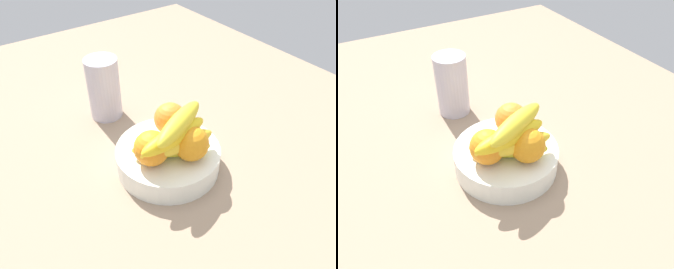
{
  "view_description": "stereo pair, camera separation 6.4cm",
  "coord_description": "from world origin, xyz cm",
  "views": [
    {
      "loc": [
        47.51,
        -33.85,
        55.35
      ],
      "look_at": [
        1.46,
        -0.75,
        9.44
      ],
      "focal_mm": 36.13,
      "sensor_mm": 36.0,
      "label": 1
    },
    {
      "loc": [
        50.97,
        -28.41,
        55.35
      ],
      "look_at": [
        1.46,
        -0.75,
        9.44
      ],
      "focal_mm": 36.13,
      "sensor_mm": 36.0,
      "label": 2
    }
  ],
  "objects": [
    {
      "name": "orange_front_right",
      "position": [
        2.91,
        -6.0,
        9.24
      ],
      "size": [
        7.59,
        7.59,
        7.59
      ],
      "primitive_type": "sphere",
      "color": "orange",
      "rests_on": "fruit_bowl"
    },
    {
      "name": "orange_center",
      "position": [
        6.54,
        1.6,
        9.24
      ],
      "size": [
        7.59,
        7.59,
        7.59
      ],
      "primitive_type": "sphere",
      "color": "orange",
      "rests_on": "fruit_bowl"
    },
    {
      "name": "banana_bunch",
      "position": [
        4.59,
        -1.13,
        10.74
      ],
      "size": [
        12.2,
        18.84,
        10.6
      ],
      "color": "yellow",
      "rests_on": "fruit_bowl"
    },
    {
      "name": "ground_plane",
      "position": [
        0.0,
        0.0,
        -1.5
      ],
      "size": [
        180.0,
        140.0,
        3.0
      ],
      "primitive_type": "cube",
      "color": "gray"
    },
    {
      "name": "thermos_tumbler",
      "position": [
        -25.34,
        -2.5,
        8.45
      ],
      "size": [
        8.65,
        8.65,
        16.89
      ],
      "primitive_type": "cylinder",
      "color": "#B8B3C6",
      "rests_on": "ground_plane"
    },
    {
      "name": "fruit_bowl",
      "position": [
        1.46,
        -0.75,
        2.72
      ],
      "size": [
        23.57,
        23.57,
        5.44
      ],
      "primitive_type": "cylinder",
      "color": "white",
      "rests_on": "ground_plane"
    },
    {
      "name": "orange_front_left",
      "position": [
        -3.16,
        3.19,
        9.24
      ],
      "size": [
        7.59,
        7.59,
        7.59
      ],
      "primitive_type": "sphere",
      "color": "orange",
      "rests_on": "fruit_bowl"
    }
  ]
}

